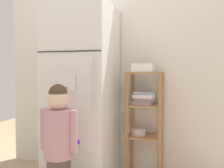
{
  "coord_description": "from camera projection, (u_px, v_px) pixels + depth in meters",
  "views": [
    {
      "loc": [
        0.71,
        -2.3,
        1.07
      ],
      "look_at": [
        0.06,
        0.02,
        0.95
      ],
      "focal_mm": 41.07,
      "sensor_mm": 36.0,
      "label": 1
    }
  ],
  "objects": [
    {
      "name": "kitchen_wall_back",
      "position": [
        116.0,
        69.0,
        2.75
      ],
      "size": [
        2.51,
        0.03,
        2.2
      ],
      "primitive_type": "cube",
      "color": "silver",
      "rests_on": "ground"
    },
    {
      "name": "pantry_shelf_unit",
      "position": [
        144.0,
        113.0,
        2.51
      ],
      "size": [
        0.35,
        0.29,
        1.06
      ],
      "color": "#9E7247",
      "rests_on": "ground"
    },
    {
      "name": "fruit_bin",
      "position": [
        143.0,
        68.0,
        2.47
      ],
      "size": [
        0.2,
        0.2,
        0.08
      ],
      "color": "white",
      "rests_on": "pantry_shelf_unit"
    },
    {
      "name": "refrigerator",
      "position": [
        82.0,
        94.0,
        2.5
      ],
      "size": [
        0.61,
        0.65,
        1.7
      ],
      "color": "white",
      "rests_on": "ground"
    },
    {
      "name": "child_standing",
      "position": [
        59.0,
        133.0,
        1.99
      ],
      "size": [
        0.31,
        0.23,
        0.97
      ],
      "color": "#5D4A4B",
      "rests_on": "ground"
    }
  ]
}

